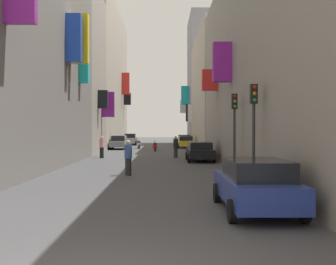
% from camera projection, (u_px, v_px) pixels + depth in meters
% --- Properties ---
extents(ground_plane, '(140.00, 140.00, 0.00)m').
position_uv_depth(ground_plane, '(152.00, 155.00, 35.30)').
color(ground_plane, '#424244').
extents(building_left_mid_a, '(7.21, 19.94, 16.27)m').
position_uv_depth(building_left_mid_a, '(10.00, 31.00, 23.20)').
color(building_left_mid_a, slate).
rests_on(building_left_mid_a, ground).
extents(building_left_mid_b, '(7.24, 8.40, 15.38)m').
position_uv_depth(building_left_mid_b, '(68.00, 73.00, 37.38)').
color(building_left_mid_b, gray).
rests_on(building_left_mid_b, ground).
extents(building_left_mid_c, '(7.11, 23.56, 18.40)m').
position_uv_depth(building_left_mid_c, '(97.00, 78.00, 53.34)').
color(building_left_mid_c, '#9E9384').
rests_on(building_left_mid_c, ground).
extents(building_right_near, '(7.15, 31.31, 12.57)m').
position_uv_depth(building_right_near, '(292.00, 55.00, 20.98)').
color(building_right_near, gray).
rests_on(building_right_near, ground).
extents(building_right_mid_b, '(6.91, 18.52, 13.26)m').
position_uv_depth(building_right_mid_b, '(222.00, 92.00, 46.23)').
color(building_right_mid_b, '#B2A899').
rests_on(building_right_mid_b, ground).
extents(building_right_mid_c, '(7.29, 9.83, 19.45)m').
position_uv_depth(building_right_mid_c, '(209.00, 81.00, 60.36)').
color(building_right_mid_c, gray).
rests_on(building_right_mid_c, ground).
extents(parked_car_black, '(1.94, 3.97, 1.39)m').
position_uv_depth(parked_car_black, '(200.00, 151.00, 28.20)').
color(parked_car_black, black).
rests_on(parked_car_black, ground).
extents(parked_car_grey, '(1.88, 4.46, 1.53)m').
position_uv_depth(parked_car_grey, '(119.00, 142.00, 44.74)').
color(parked_car_grey, slate).
rests_on(parked_car_grey, ground).
extents(parked_car_blue, '(2.00, 4.26, 1.49)m').
position_uv_depth(parked_car_blue, '(256.00, 184.00, 11.15)').
color(parked_car_blue, navy).
rests_on(parked_car_blue, ground).
extents(parked_car_silver, '(1.85, 4.50, 1.59)m').
position_uv_depth(parked_car_silver, '(130.00, 139.00, 57.03)').
color(parked_car_silver, '#B7B7BC').
rests_on(parked_car_silver, ground).
extents(parked_car_yellow, '(1.97, 4.00, 1.44)m').
position_uv_depth(parked_car_yellow, '(186.00, 142.00, 47.59)').
color(parked_car_yellow, gold).
rests_on(parked_car_yellow, ground).
extents(parked_car_red, '(2.02, 4.22, 1.45)m').
position_uv_depth(parked_car_red, '(184.00, 139.00, 56.39)').
color(parked_car_red, '#B21E1E').
rests_on(parked_car_red, ground).
extents(scooter_silver, '(0.50, 1.94, 1.13)m').
position_uv_depth(scooter_silver, '(196.00, 151.00, 33.16)').
color(scooter_silver, '#ADADB2').
rests_on(scooter_silver, ground).
extents(scooter_white, '(0.60, 1.93, 1.13)m').
position_uv_depth(scooter_white, '(139.00, 144.00, 46.26)').
color(scooter_white, silver).
rests_on(scooter_white, ground).
extents(scooter_red, '(0.51, 1.91, 1.13)m').
position_uv_depth(scooter_red, '(155.00, 147.00, 40.83)').
color(scooter_red, red).
rests_on(scooter_red, ground).
extents(pedestrian_crossing, '(0.48, 0.48, 1.78)m').
position_uv_depth(pedestrian_crossing, '(128.00, 158.00, 19.71)').
color(pedestrian_crossing, '#272727').
rests_on(pedestrian_crossing, ground).
extents(pedestrian_near_left, '(0.41, 0.41, 1.75)m').
position_uv_depth(pedestrian_near_left, '(176.00, 147.00, 31.55)').
color(pedestrian_near_left, '#2E2E2E').
rests_on(pedestrian_near_left, ground).
extents(pedestrian_near_right, '(0.47, 0.47, 1.76)m').
position_uv_depth(pedestrian_near_right, '(102.00, 147.00, 31.20)').
color(pedestrian_near_right, black).
rests_on(pedestrian_near_right, ground).
extents(traffic_light_near_corner, '(0.26, 0.34, 4.06)m').
position_uv_depth(traffic_light_near_corner, '(234.00, 120.00, 19.21)').
color(traffic_light_near_corner, '#2D2D2D').
rests_on(traffic_light_near_corner, ground).
extents(traffic_light_far_corner, '(0.26, 0.34, 4.07)m').
position_uv_depth(traffic_light_far_corner, '(254.00, 118.00, 15.07)').
color(traffic_light_far_corner, '#2D2D2D').
rests_on(traffic_light_far_corner, ground).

